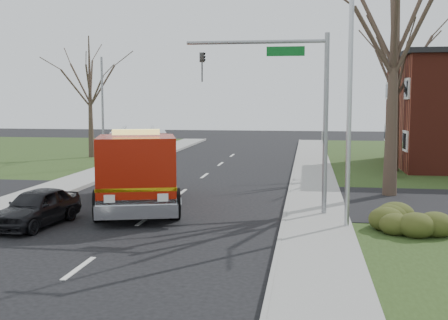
# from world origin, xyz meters

# --- Properties ---
(ground) EXTENTS (120.00, 120.00, 0.00)m
(ground) POSITION_xyz_m (0.00, 0.00, 0.00)
(ground) COLOR black
(ground) RESTS_ON ground
(sidewalk_right) EXTENTS (2.40, 80.00, 0.15)m
(sidewalk_right) POSITION_xyz_m (6.20, 0.00, 0.07)
(sidewalk_right) COLOR gray
(sidewalk_right) RESTS_ON ground
(health_center_sign) EXTENTS (0.12, 2.00, 1.40)m
(health_center_sign) POSITION_xyz_m (10.50, 12.50, 0.88)
(health_center_sign) COLOR #55141A
(health_center_sign) RESTS_ON ground
(hedge_corner) EXTENTS (2.80, 2.00, 0.90)m
(hedge_corner) POSITION_xyz_m (9.00, -1.00, 0.58)
(hedge_corner) COLOR #364017
(hedge_corner) RESTS_ON lawn_right
(bare_tree_near) EXTENTS (6.00, 6.00, 12.00)m
(bare_tree_near) POSITION_xyz_m (9.50, 6.00, 7.41)
(bare_tree_near) COLOR #34281E
(bare_tree_near) RESTS_ON ground
(bare_tree_far) EXTENTS (5.25, 5.25, 10.50)m
(bare_tree_far) POSITION_xyz_m (11.00, 15.00, 6.49)
(bare_tree_far) COLOR #34281E
(bare_tree_far) RESTS_ON ground
(bare_tree_left) EXTENTS (4.50, 4.50, 9.00)m
(bare_tree_left) POSITION_xyz_m (-10.00, 20.00, 5.56)
(bare_tree_left) COLOR #34281E
(bare_tree_left) RESTS_ON ground
(traffic_signal_mast) EXTENTS (5.29, 0.18, 6.80)m
(traffic_signal_mast) POSITION_xyz_m (5.21, 1.50, 4.71)
(traffic_signal_mast) COLOR gray
(traffic_signal_mast) RESTS_ON ground
(streetlight_pole) EXTENTS (1.48, 0.16, 8.40)m
(streetlight_pole) POSITION_xyz_m (7.14, -0.50, 4.55)
(streetlight_pole) COLOR #B7BABF
(streetlight_pole) RESTS_ON ground
(utility_pole_far) EXTENTS (0.14, 0.14, 7.00)m
(utility_pole_far) POSITION_xyz_m (-6.80, 14.00, 3.50)
(utility_pole_far) COLOR gray
(utility_pole_far) RESTS_ON ground
(fire_engine) EXTENTS (5.03, 8.68, 3.31)m
(fire_engine) POSITION_xyz_m (-1.00, 2.47, 1.50)
(fire_engine) COLOR #921506
(fire_engine) RESTS_ON ground
(parked_car_maroon) EXTENTS (2.06, 4.04, 1.32)m
(parked_car_maroon) POSITION_xyz_m (-3.43, -1.49, 0.66)
(parked_car_maroon) COLOR black
(parked_car_maroon) RESTS_ON ground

